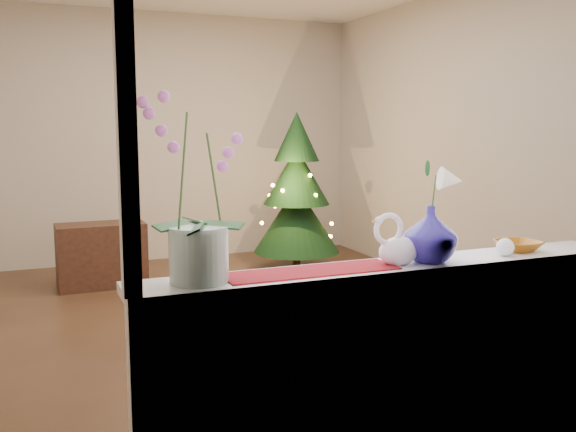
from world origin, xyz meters
The scene contains 16 objects.
ground centered at (0.00, 0.00, 0.00)m, with size 5.00×5.00×0.00m, color #372216.
wall_back centered at (0.00, 2.50, 1.35)m, with size 4.50×0.10×2.70m, color #BEB3A6.
wall_front centered at (0.00, -2.50, 1.35)m, with size 4.50×0.10×2.70m, color #BEB3A6.
wall_right centered at (2.25, 0.00, 1.35)m, with size 0.10×5.00×2.70m, color #BEB3A6.
window_apron centered at (0.00, -2.46, 0.44)m, with size 2.20×0.08×0.88m, color white.
windowsill centered at (0.00, -2.37, 0.90)m, with size 2.20×0.26×0.04m, color white.
window_frame centered at (0.00, -2.47, 1.70)m, with size 2.22×0.06×1.60m, color white, non-canonical shape.
runner centered at (-0.38, -2.37, 0.92)m, with size 0.70×0.20×0.01m, color maroon.
orchid_pot centered at (-0.82, -2.36, 1.26)m, with size 0.23×0.23×0.68m, color white, non-canonical shape.
swan centered at (0.00, -2.39, 1.02)m, with size 0.24×0.11×0.20m, color white, non-canonical shape.
blue_vase centered at (0.15, -2.39, 1.06)m, with size 0.26×0.26×0.27m, color navy.
lily centered at (0.15, -2.39, 1.29)m, with size 0.15×0.09×0.20m, color white, non-canonical shape.
paperweight centered at (0.53, -2.42, 0.96)m, with size 0.08×0.08×0.08m, color white.
amber_dish centered at (0.66, -2.35, 0.94)m, with size 0.16×0.16×0.04m, color #90520E.
xmas_tree centered at (1.20, 1.43, 0.81)m, with size 0.89×0.89×1.63m, color black, non-canonical shape.
side_table centered at (-0.75, 1.46, 0.30)m, with size 0.79×0.39×0.59m, color black.
Camera 1 is at (-1.40, -4.58, 1.48)m, focal length 40.00 mm.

